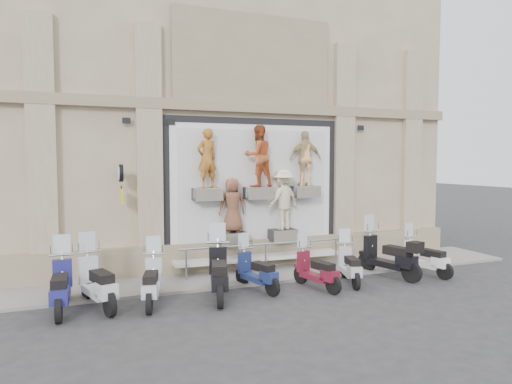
% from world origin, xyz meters
% --- Properties ---
extents(ground, '(90.00, 90.00, 0.00)m').
position_xyz_m(ground, '(0.00, 0.00, 0.00)').
color(ground, '#2D2D2F').
rests_on(ground, ground).
extents(sidewalk, '(16.00, 2.20, 0.08)m').
position_xyz_m(sidewalk, '(0.00, 2.10, 0.04)').
color(sidewalk, gray).
rests_on(sidewalk, ground).
extents(building, '(14.00, 8.60, 12.00)m').
position_xyz_m(building, '(0.00, 7.00, 6.00)').
color(building, tan).
rests_on(building, ground).
extents(shop_vitrine, '(5.60, 0.98, 4.30)m').
position_xyz_m(shop_vitrine, '(0.11, 2.74, 2.43)').
color(shop_vitrine, black).
rests_on(shop_vitrine, ground).
extents(guard_rail, '(5.06, 0.10, 0.93)m').
position_xyz_m(guard_rail, '(0.00, 2.00, 0.47)').
color(guard_rail, '#9EA0A5').
rests_on(guard_rail, ground).
extents(clock_sign_bracket, '(0.10, 0.80, 1.02)m').
position_xyz_m(clock_sign_bracket, '(-3.90, 2.47, 2.80)').
color(clock_sign_bracket, black).
rests_on(clock_sign_bracket, ground).
extents(scooter_a, '(0.63, 1.98, 1.60)m').
position_xyz_m(scooter_a, '(-5.34, 0.60, 0.80)').
color(scooter_a, navy).
rests_on(scooter_a, ground).
extents(scooter_b, '(1.15, 2.09, 1.63)m').
position_xyz_m(scooter_b, '(-4.59, 0.61, 0.82)').
color(scooter_b, silver).
rests_on(scooter_b, ground).
extents(scooter_c, '(0.93, 1.90, 1.49)m').
position_xyz_m(scooter_c, '(-3.43, 0.41, 0.74)').
color(scooter_c, '#ACB4BB').
rests_on(scooter_c, ground).
extents(scooter_d, '(1.12, 2.20, 1.71)m').
position_xyz_m(scooter_d, '(-1.86, 0.37, 0.86)').
color(scooter_d, black).
rests_on(scooter_d, ground).
extents(scooter_e, '(0.97, 1.79, 1.40)m').
position_xyz_m(scooter_e, '(-0.79, 0.64, 0.70)').
color(scooter_e, navy).
rests_on(scooter_e, ground).
extents(scooter_f, '(0.89, 1.77, 1.38)m').
position_xyz_m(scooter_f, '(0.69, 0.25, 0.69)').
color(scooter_f, maroon).
rests_on(scooter_f, ground).
extents(scooter_g, '(0.98, 1.78, 1.39)m').
position_xyz_m(scooter_g, '(1.77, 0.39, 0.69)').
color(scooter_g, '#A5A7AC').
rests_on(scooter_g, ground).
extents(scooter_h, '(1.16, 2.19, 1.70)m').
position_xyz_m(scooter_h, '(3.14, 0.57, 0.85)').
color(scooter_h, black).
rests_on(scooter_h, ground).
extents(scooter_i, '(0.87, 1.83, 1.43)m').
position_xyz_m(scooter_i, '(4.28, 0.40, 0.72)').
color(scooter_i, white).
rests_on(scooter_i, ground).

